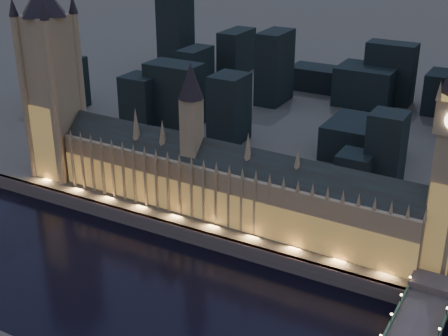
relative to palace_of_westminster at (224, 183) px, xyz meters
The scene contains 6 objects.
ground_plane 67.15m from the palace_of_westminster, 91.41° to the right, with size 2000.00×2000.00×0.00m, color black.
north_bank 458.81m from the palace_of_westminster, 90.19° to the left, with size 2000.00×960.00×8.00m, color #514840.
embankment_wall 30.54m from the palace_of_westminster, 94.18° to the right, with size 2000.00×2.50×8.00m, color #4F4A3F.
palace_of_westminster is the anchor object (origin of this frame).
victoria_tower 119.40m from the palace_of_westminster, behind, with size 31.68×31.68×122.97m.
city_backdrop 187.36m from the palace_of_westminster, 80.33° to the left, with size 480.16×215.63×71.26m.
Camera 1 is at (140.53, -188.31, 160.44)m, focal length 50.00 mm.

